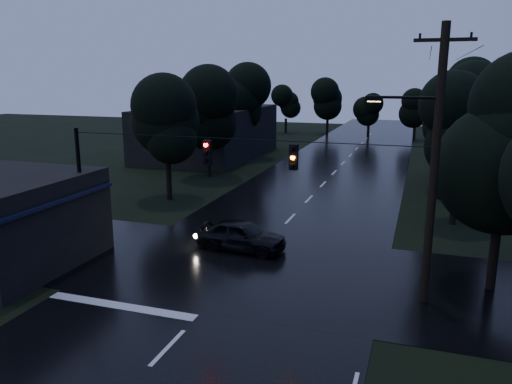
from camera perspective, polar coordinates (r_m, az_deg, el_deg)
The scene contains 15 objects.
main_road at distance 38.90m, azimuth 7.66°, elevation 0.85°, with size 12.00×120.00×0.02m, color black.
cross_street at distance 22.19m, azimuth -1.35°, elevation -8.63°, with size 60.00×9.00×0.02m, color black.
building_far_left at distance 52.13m, azimuth -5.46°, elevation 6.82°, with size 10.00×16.00×5.00m, color black.
utility_pole_main at distance 18.61m, azimuth 19.47°, elevation 3.19°, with size 3.50×0.30×10.00m.
utility_pole_far at distance 35.65m, azimuth 20.49°, elevation 5.34°, with size 2.00×0.30×7.50m.
anchor_pole_left at distance 23.99m, azimuth -19.35°, elevation -0.20°, with size 0.18×0.18×6.00m, color black.
span_signals at distance 19.69m, azimuth -0.90°, elevation 4.41°, with size 15.00×0.37×1.12m.
tree_corner_near at distance 20.70m, azimuth 26.78°, elevation 5.53°, with size 4.48×4.48×9.44m.
tree_left_a at distance 33.58m, azimuth -10.19°, elevation 7.87°, with size 3.92×3.92×8.26m.
tree_left_b at distance 40.97m, azimuth -5.56°, elevation 9.47°, with size 4.20×4.20×8.85m.
tree_left_c at distance 50.44m, azimuth -1.52°, elevation 10.65°, with size 4.48×4.48×9.44m.
tree_right_a at distance 29.55m, azimuth 22.43°, elevation 7.11°, with size 4.20×4.20×8.85m.
tree_right_b at distance 37.52m, azimuth 22.67°, elevation 8.76°, with size 4.48×4.48×9.44m.
tree_right_c at distance 47.51m, azimuth 22.67°, elevation 9.95°, with size 4.76×4.76×10.03m.
car at distance 24.09m, azimuth -1.70°, elevation -4.96°, with size 1.75×4.35×1.48m, color black.
Camera 1 is at (7.02, -7.36, 8.26)m, focal length 35.00 mm.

